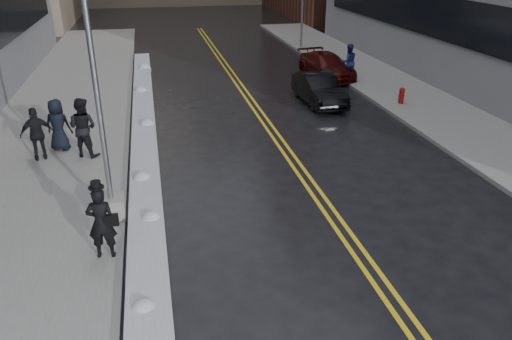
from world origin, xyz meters
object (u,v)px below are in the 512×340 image
pedestrian_east (348,62)px  car_black (319,89)px  pedestrian_b (83,127)px  fire_hydrant (402,95)px  pedestrian_c (58,125)px  pedestrian_d (37,134)px  pedestrian_fedora (101,223)px  lamppost (102,133)px  car_maroon (327,66)px

pedestrian_east → car_black: size_ratio=0.45×
pedestrian_b → pedestrian_east: (12.63, 8.03, -0.07)m
fire_hydrant → pedestrian_c: (-14.29, -2.66, 0.51)m
pedestrian_d → pedestrian_east: 16.23m
pedestrian_fedora → pedestrian_b: (-1.00, 6.39, 0.13)m
pedestrian_d → car_black: pedestrian_d is taller
lamppost → pedestrian_d: 5.43m
pedestrian_c → pedestrian_d: size_ratio=1.01×
pedestrian_b → pedestrian_d: pedestrian_b is taller
lamppost → fire_hydrant: 14.81m
pedestrian_fedora → car_maroon: (10.89, 15.66, -0.38)m
fire_hydrant → pedestrian_fedora: bearing=-141.7°
fire_hydrant → pedestrian_c: 14.55m
pedestrian_east → car_maroon: size_ratio=0.42×
fire_hydrant → pedestrian_d: pedestrian_d is taller
lamppost → pedestrian_b: lamppost is taller
car_black → pedestrian_east: bearing=49.5°
pedestrian_fedora → pedestrian_east: size_ratio=0.94×
pedestrian_c → car_maroon: pedestrian_c is taller
fire_hydrant → car_black: bearing=160.2°
fire_hydrant → car_maroon: 6.06m
pedestrian_c → pedestrian_east: (13.54, 7.29, 0.03)m
pedestrian_c → pedestrian_east: bearing=-133.8°
pedestrian_east → pedestrian_b: bearing=30.9°
fire_hydrant → pedestrian_c: size_ratio=0.40×
pedestrian_fedora → pedestrian_east: bearing=-123.5°
car_maroon → pedestrian_east: bearing=-67.0°
fire_hydrant → car_maroon: car_maroon is taller
lamppost → pedestrian_fedora: 2.34m
car_black → car_maroon: (2.00, 4.62, -0.03)m
pedestrian_c → pedestrian_east: 15.38m
pedestrian_c → fire_hydrant: bearing=-151.6°
lamppost → fire_hydrant: size_ratio=10.45×
lamppost → car_black: lamppost is taller
pedestrian_d → car_black: bearing=-172.0°
pedestrian_b → pedestrian_c: pedestrian_b is taller
fire_hydrant → pedestrian_east: bearing=99.3°
fire_hydrant → pedestrian_fedora: size_ratio=0.42×
pedestrian_fedora → pedestrian_d: size_ratio=0.97×
lamppost → pedestrian_b: (-1.09, 4.60, -1.37)m
pedestrian_d → pedestrian_fedora: bearing=96.5°
pedestrian_c → car_maroon: 15.39m
pedestrian_c → pedestrian_d: (-0.54, -0.78, -0.01)m
lamppost → car_maroon: size_ratio=1.69×
fire_hydrant → pedestrian_b: bearing=-165.8°
lamppost → pedestrian_fedora: size_ratio=4.34×
fire_hydrant → car_maroon: size_ratio=0.16×
pedestrian_d → fire_hydrant: bearing=178.5°
pedestrian_d → car_black: size_ratio=0.44×
pedestrian_east → pedestrian_d: bearing=28.3°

